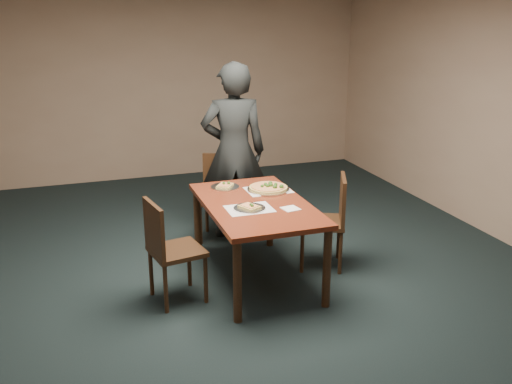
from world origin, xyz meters
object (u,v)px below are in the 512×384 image
object	(u,v)px
chair_left	(168,246)
dining_table	(256,212)
pizza_pan	(269,188)
slice_plate_far	(225,186)
diner	(234,152)
slice_plate_near	(250,207)
chair_far	(221,191)
chair_right	(330,216)

from	to	relation	value
chair_left	dining_table	bearing A→B (deg)	-88.89
pizza_pan	dining_table	bearing A→B (deg)	-126.88
dining_table	slice_plate_far	world-z (taller)	slice_plate_far
dining_table	diner	world-z (taller)	diner
diner	slice_plate_near	bearing A→B (deg)	90.57
chair_left	slice_plate_near	xyz separation A→B (m)	(0.73, 0.03, 0.25)
chair_far	slice_plate_far	distance (m)	0.65
dining_table	slice_plate_near	size ratio (longest dim) A/B	5.36
slice_plate_near	chair_left	bearing A→B (deg)	-177.89
dining_table	chair_left	world-z (taller)	chair_left
pizza_pan	slice_plate_far	world-z (taller)	pizza_pan
chair_far	chair_left	size ratio (longest dim) A/B	1.00
diner	slice_plate_near	distance (m)	1.29
chair_right	dining_table	bearing A→B (deg)	-63.26
chair_right	diner	xyz separation A→B (m)	(-0.64, 1.08, 0.44)
chair_left	slice_plate_far	xyz separation A→B (m)	(0.70, 0.70, 0.25)
slice_plate_near	diner	bearing A→B (deg)	79.50
dining_table	pizza_pan	distance (m)	0.40
chair_far	pizza_pan	world-z (taller)	chair_far
chair_far	chair_left	xyz separation A→B (m)	(-0.81, -1.29, 0.00)
dining_table	chair_left	distance (m)	0.87
slice_plate_near	chair_right	bearing A→B (deg)	11.57
chair_left	slice_plate_near	bearing A→B (deg)	-98.24
chair_far	chair_right	bearing A→B (deg)	-28.88
chair_far	slice_plate_near	world-z (taller)	chair_far
chair_far	slice_plate_far	world-z (taller)	chair_far
diner	pizza_pan	size ratio (longest dim) A/B	4.68
diner	pizza_pan	distance (m)	0.83
chair_right	slice_plate_far	size ratio (longest dim) A/B	3.25
slice_plate_far	chair_left	bearing A→B (deg)	-135.05
dining_table	slice_plate_near	bearing A→B (deg)	-127.08
chair_right	diner	world-z (taller)	diner
diner	slice_plate_near	world-z (taller)	diner
slice_plate_far	pizza_pan	bearing A→B (deg)	-30.63
chair_far	slice_plate_far	bearing A→B (deg)	-75.81
dining_table	pizza_pan	size ratio (longest dim) A/B	3.69
dining_table	chair_left	size ratio (longest dim) A/B	1.65
chair_right	slice_plate_near	world-z (taller)	chair_right
chair_far	slice_plate_near	xyz separation A→B (m)	(-0.08, -1.26, 0.25)
diner	chair_left	bearing A→B (deg)	64.10
diner	slice_plate_far	size ratio (longest dim) A/B	6.80
chair_right	slice_plate_near	size ratio (longest dim) A/B	3.25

